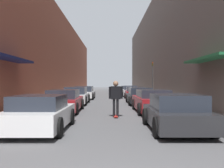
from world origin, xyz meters
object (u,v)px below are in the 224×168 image
object	(u,v)px
parked_car_right_1	(152,101)
skateboarder	(116,95)
parked_car_left_2	(76,96)
parked_car_right_4	(130,91)
parked_car_right_3	(134,93)
parked_car_right_5	(127,90)
traffic_light	(152,75)
parked_car_left_1	(64,101)
parked_car_left_3	(84,93)
parked_car_right_2	(140,96)
parked_car_left_0	(41,113)
parked_car_right_0	(176,113)

from	to	relation	value
parked_car_right_1	skateboarder	bearing A→B (deg)	-137.18
parked_car_left_2	parked_car_right_4	distance (m)	11.55
parked_car_right_3	skateboarder	bearing A→B (deg)	-99.68
parked_car_right_5	traffic_light	xyz separation A→B (m)	(2.27, -7.87, 1.90)
parked_car_left_1	skateboarder	world-z (taller)	skateboarder
parked_car_left_2	parked_car_left_3	xyz separation A→B (m)	(0.05, 5.78, -0.02)
parked_car_left_1	parked_car_right_2	distance (m)	7.23
parked_car_right_3	parked_car_right_2	bearing A→B (deg)	-91.41
parked_car_right_3	parked_car_left_0	bearing A→B (deg)	-106.95
parked_car_right_3	parked_car_right_4	bearing A→B (deg)	90.44
parked_car_left_3	parked_car_left_2	bearing A→B (deg)	-90.47
parked_car_left_3	skateboarder	xyz separation A→B (m)	(2.89, -13.32, 0.47)
parked_car_right_0	parked_car_right_5	distance (m)	26.84
parked_car_left_1	parked_car_left_2	bearing A→B (deg)	89.90
traffic_light	parked_car_left_0	bearing A→B (deg)	-110.95
parked_car_left_2	skateboarder	world-z (taller)	skateboarder
parked_car_right_0	parked_car_right_3	world-z (taller)	parked_car_right_0
parked_car_right_4	parked_car_right_1	bearing A→B (deg)	-90.16
parked_car_left_2	parked_car_right_2	world-z (taller)	parked_car_left_2
parked_car_left_3	parked_car_right_0	size ratio (longest dim) A/B	1.05
parked_car_right_2	parked_car_left_3	bearing A→B (deg)	130.45
parked_car_left_3	parked_car_right_2	world-z (taller)	parked_car_left_3
parked_car_right_1	parked_car_left_0	bearing A→B (deg)	-132.63
parked_car_left_0	parked_car_right_4	distance (m)	21.80
parked_car_left_2	skateboarder	bearing A→B (deg)	-68.68
parked_car_right_0	parked_car_right_4	bearing A→B (deg)	89.70
parked_car_right_5	skateboarder	bearing A→B (deg)	-95.39
traffic_light	parked_car_right_0	bearing A→B (deg)	-97.27
parked_car_left_1	parked_car_right_0	world-z (taller)	parked_car_right_0
parked_car_right_4	parked_car_right_0	bearing A→B (deg)	-90.30
parked_car_right_3	parked_car_right_5	size ratio (longest dim) A/B	1.00
parked_car_left_0	parked_car_right_1	bearing A→B (deg)	47.37
parked_car_right_0	parked_car_right_2	distance (m)	10.88
parked_car_left_2	traffic_light	world-z (taller)	traffic_light
parked_car_left_0	parked_car_left_2	bearing A→B (deg)	90.97
parked_car_right_0	parked_car_right_5	size ratio (longest dim) A/B	0.99
parked_car_left_1	parked_car_right_0	distance (m)	7.58
parked_car_left_0	parked_car_right_4	world-z (taller)	parked_car_right_4
parked_car_right_1	parked_car_right_3	xyz separation A→B (m)	(0.08, 10.99, -0.02)
parked_car_left_1	parked_car_right_4	bearing A→B (deg)	71.82
parked_car_left_2	parked_car_right_0	world-z (taller)	parked_car_left_2
parked_car_right_4	parked_car_right_3	bearing A→B (deg)	-89.56
parked_car_right_0	parked_car_left_1	bearing A→B (deg)	131.42
parked_car_right_4	skateboarder	bearing A→B (deg)	-96.92
parked_car_left_1	parked_car_left_3	xyz separation A→B (m)	(0.06, 11.03, 0.01)
parked_car_left_1	parked_car_left_0	bearing A→B (deg)	-88.03
parked_car_left_0	parked_car_right_2	bearing A→B (deg)	65.93
parked_car_right_4	parked_car_left_2	bearing A→B (deg)	-116.28
parked_car_right_2	parked_car_right_5	size ratio (longest dim) A/B	1.20
parked_car_right_3	parked_car_right_5	distance (m)	10.48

